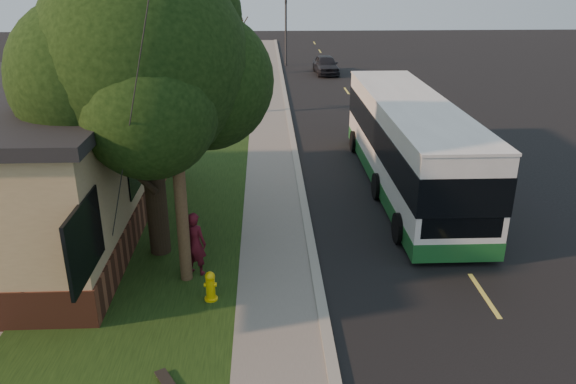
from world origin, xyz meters
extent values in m
plane|color=black|center=(0.00, 0.00, 0.00)|extent=(120.00, 120.00, 0.00)
cube|color=black|center=(4.00, 10.00, 0.01)|extent=(8.00, 80.00, 0.01)
cube|color=gray|center=(0.00, 10.00, 0.06)|extent=(0.25, 80.00, 0.12)
cube|color=slate|center=(-1.00, 10.00, 0.04)|extent=(2.00, 80.00, 0.08)
cube|color=black|center=(-4.50, 10.00, 0.04)|extent=(5.00, 80.00, 0.07)
cylinder|color=yellow|center=(-2.60, 0.00, 0.35)|extent=(0.22, 0.22, 0.55)
sphere|color=yellow|center=(-2.60, 0.00, 0.69)|extent=(0.24, 0.24, 0.24)
cylinder|color=yellow|center=(-2.60, 0.00, 0.47)|extent=(0.30, 0.10, 0.10)
cylinder|color=yellow|center=(-2.60, 0.00, 0.47)|extent=(0.10, 0.18, 0.10)
cylinder|color=yellow|center=(-2.60, 0.00, 0.09)|extent=(0.32, 0.32, 0.04)
cylinder|color=#473321|center=(-3.30, 1.00, 4.57)|extent=(0.30, 0.30, 9.00)
cylinder|color=#2D2D30|center=(-4.20, -0.10, 3.80)|extent=(2.52, 3.21, 7.60)
cylinder|color=black|center=(-4.20, 2.50, 2.07)|extent=(0.56, 0.56, 4.00)
sphere|color=black|center=(-4.20, 2.50, 5.27)|extent=(5.20, 5.20, 5.20)
sphere|color=black|center=(-2.80, 3.10, 4.67)|extent=(3.60, 3.60, 3.60)
sphere|color=black|center=(-5.40, 2.10, 4.97)|extent=(3.80, 3.80, 3.80)
sphere|color=black|center=(-3.90, 1.20, 4.37)|extent=(3.20, 3.20, 3.20)
sphere|color=black|center=(-4.80, 3.90, 5.67)|extent=(3.40, 3.40, 3.40)
sphere|color=black|center=(-3.30, 3.70, 6.27)|extent=(3.00, 3.00, 3.00)
cylinder|color=black|center=(-3.50, 18.00, 1.72)|extent=(0.24, 0.24, 3.30)
cylinder|color=black|center=(-3.50, 18.00, 3.37)|extent=(1.38, 0.57, 2.01)
cylinder|color=black|center=(-3.50, 18.00, 3.37)|extent=(0.74, 1.21, 1.58)
cylinder|color=black|center=(-3.50, 18.00, 3.37)|extent=(0.65, 1.05, 1.95)
cylinder|color=black|center=(-3.50, 18.00, 3.37)|extent=(1.28, 0.53, 1.33)
cylinder|color=black|center=(-3.50, 18.00, 3.37)|extent=(0.75, 1.21, 1.70)
cylinder|color=black|center=(-3.00, 30.00, 1.58)|extent=(0.24, 0.24, 3.03)
cylinder|color=black|center=(-3.00, 30.00, 3.10)|extent=(1.38, 0.57, 2.01)
cylinder|color=black|center=(-3.00, 30.00, 3.10)|extent=(0.74, 1.21, 1.58)
cylinder|color=black|center=(-3.00, 30.00, 3.10)|extent=(0.65, 1.05, 1.95)
cylinder|color=black|center=(-3.00, 30.00, 3.10)|extent=(1.28, 0.53, 1.33)
cylinder|color=black|center=(-3.00, 30.00, 3.10)|extent=(0.75, 1.21, 1.70)
cylinder|color=#2D2D30|center=(0.50, 34.00, 2.75)|extent=(0.16, 0.16, 5.50)
imported|color=black|center=(0.50, 34.00, 4.50)|extent=(0.18, 0.22, 1.10)
cube|color=silver|center=(3.77, 7.17, 1.80)|extent=(2.43, 11.67, 2.63)
cube|color=#1A5B26|center=(3.77, 7.17, 0.44)|extent=(2.45, 11.69, 0.54)
cube|color=black|center=(3.77, 7.17, 1.99)|extent=(2.47, 11.71, 1.07)
cube|color=black|center=(3.77, 1.37, 1.65)|extent=(2.13, 0.06, 1.56)
cube|color=yellow|center=(3.77, 1.38, 2.97)|extent=(1.56, 0.06, 0.34)
cube|color=#FFF2CC|center=(3.04, 1.36, 0.54)|extent=(0.24, 0.04, 0.15)
cube|color=#FFF2CC|center=(4.50, 1.36, 0.54)|extent=(0.24, 0.04, 0.15)
cube|color=silver|center=(3.77, 7.17, 3.13)|extent=(2.48, 11.72, 0.08)
cylinder|color=black|center=(2.56, 2.89, 0.45)|extent=(0.27, 0.89, 0.89)
cylinder|color=black|center=(4.99, 2.89, 0.45)|extent=(0.27, 0.89, 0.89)
cylinder|color=black|center=(2.56, 6.20, 0.45)|extent=(0.27, 0.89, 0.89)
cylinder|color=black|center=(4.99, 6.20, 0.45)|extent=(0.27, 0.89, 0.89)
cylinder|color=black|center=(2.56, 11.45, 0.45)|extent=(0.27, 0.89, 0.89)
cylinder|color=black|center=(4.99, 11.45, 0.45)|extent=(0.27, 0.89, 0.89)
imported|color=#440D18|center=(-3.08, 1.25, 0.92)|extent=(0.72, 0.60, 1.70)
cube|color=black|center=(-3.15, -2.97, 0.14)|extent=(0.65, 0.89, 0.02)
cylinder|color=silver|center=(-3.31, -2.70, 0.10)|extent=(0.20, 0.15, 0.06)
imported|color=black|center=(3.30, 30.15, 0.68)|extent=(1.81, 4.04, 1.35)
camera|label=1|loc=(-1.25, -11.48, 7.43)|focal=35.00mm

